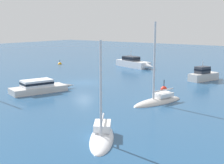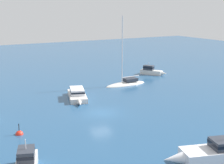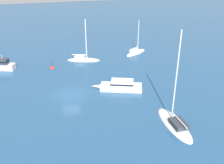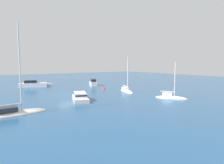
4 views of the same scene
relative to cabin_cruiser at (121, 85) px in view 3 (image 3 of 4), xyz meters
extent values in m
plane|color=navy|center=(-7.37, 0.07, -0.61)|extent=(160.00, 160.00, 0.00)
cube|color=silver|center=(0.09, -0.03, -0.28)|extent=(6.49, 4.09, 0.66)
cone|color=silver|center=(-3.47, 1.14, -0.28)|extent=(1.65, 1.10, 0.66)
cube|color=silver|center=(0.24, -0.08, 0.44)|extent=(3.67, 2.77, 0.77)
cube|color=black|center=(0.24, -0.08, 0.48)|extent=(3.72, 2.82, 0.24)
ellipsoid|color=silver|center=(3.75, -10.31, -0.61)|extent=(2.49, 7.54, 1.03)
cube|color=#2D333D|center=(3.79, -11.20, 0.17)|extent=(1.60, 2.30, 0.52)
cylinder|color=silver|center=(3.71, -9.56, 5.26)|extent=(0.16, 0.16, 10.71)
cylinder|color=silver|center=(3.79, -11.24, 0.68)|extent=(0.28, 3.35, 0.13)
ellipsoid|color=silver|center=(-3.65, 12.90, -0.61)|extent=(6.32, 3.23, 0.97)
cube|color=white|center=(-4.35, 13.10, 0.08)|extent=(2.07, 1.60, 0.39)
cylinder|color=silver|center=(-3.06, 12.74, 3.50)|extent=(0.19, 0.19, 7.24)
cylinder|color=silver|center=(-4.38, 13.11, 0.52)|extent=(2.69, 0.89, 0.15)
cube|color=silver|center=(-17.97, 12.09, -0.10)|extent=(4.71, 2.95, 1.00)
cube|color=#2D333D|center=(-17.69, 12.00, 0.86)|extent=(2.14, 1.80, 0.92)
cube|color=black|center=(-17.69, 12.00, 0.91)|extent=(2.19, 1.85, 0.24)
cylinder|color=silver|center=(-17.69, 12.00, 1.71)|extent=(0.08, 0.08, 0.79)
ellipsoid|color=white|center=(7.21, 14.57, -0.61)|extent=(5.48, 4.44, 0.87)
cube|color=white|center=(6.66, 14.19, 0.07)|extent=(2.00, 1.85, 0.50)
cylinder|color=silver|center=(7.67, 14.88, 2.88)|extent=(0.15, 0.15, 6.11)
cylinder|color=silver|center=(6.64, 14.18, 0.57)|extent=(2.14, 1.52, 0.12)
sphere|color=red|center=(-9.54, 10.53, -0.61)|extent=(0.79, 0.79, 0.79)
cylinder|color=black|center=(-9.54, 10.53, 0.16)|extent=(0.08, 0.08, 0.75)
camera|label=1|loc=(22.58, 26.75, 6.89)|focal=50.14mm
camera|label=2|loc=(-41.86, 17.97, 12.05)|focal=53.74mm
camera|label=3|loc=(-9.57, -34.00, 17.75)|focal=42.99mm
camera|label=4|loc=(29.34, -13.04, 5.67)|focal=30.33mm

